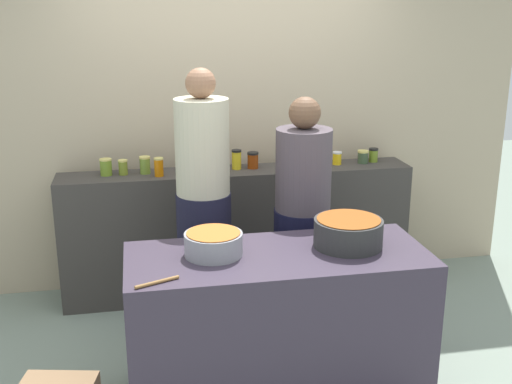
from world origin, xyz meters
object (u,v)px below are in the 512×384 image
(preserve_jar_7, at_px, (253,160))
(wooden_spoon, at_px, (157,282))
(preserve_jar_1, at_px, (123,167))
(preserve_jar_2, at_px, (145,165))
(cook_with_tongs, at_px, (204,219))
(preserve_jar_6, at_px, (236,159))
(preserve_jar_3, at_px, (159,167))
(preserve_jar_12, at_px, (373,155))
(preserve_jar_8, at_px, (295,162))
(preserve_jar_4, at_px, (193,165))
(preserve_jar_11, at_px, (363,157))
(cooking_pot_left, at_px, (213,244))
(cook_in_cap, at_px, (302,231))
(preserve_jar_9, at_px, (305,159))
(cooking_pot_center, at_px, (348,233))
(preserve_jar_0, at_px, (106,167))
(preserve_jar_10, at_px, (337,158))
(preserve_jar_5, at_px, (212,162))

(preserve_jar_7, relative_size, wooden_spoon, 0.53)
(preserve_jar_1, distance_m, preserve_jar_2, 0.16)
(cook_with_tongs, bearing_deg, preserve_jar_6, 63.23)
(preserve_jar_3, distance_m, preserve_jar_12, 1.71)
(preserve_jar_8, height_order, preserve_jar_12, preserve_jar_8)
(preserve_jar_3, relative_size, preserve_jar_4, 1.36)
(preserve_jar_6, distance_m, preserve_jar_11, 1.02)
(preserve_jar_11, height_order, cooking_pot_left, preserve_jar_11)
(preserve_jar_4, relative_size, preserve_jar_7, 0.80)
(preserve_jar_3, bearing_deg, preserve_jar_7, 7.79)
(preserve_jar_2, distance_m, cook_in_cap, 1.30)
(preserve_jar_3, distance_m, wooden_spoon, 1.62)
(preserve_jar_6, bearing_deg, wooden_spoon, -111.74)
(preserve_jar_9, xyz_separation_m, cooking_pot_center, (-0.12, -1.42, -0.09))
(preserve_jar_0, height_order, preserve_jar_7, same)
(preserve_jar_4, xyz_separation_m, preserve_jar_10, (1.14, -0.00, -0.00))
(cooking_pot_center, distance_m, cook_with_tongs, 1.06)
(preserve_jar_0, distance_m, preserve_jar_2, 0.28)
(preserve_jar_4, height_order, preserve_jar_7, preserve_jar_7)
(preserve_jar_12, height_order, wooden_spoon, preserve_jar_12)
(preserve_jar_0, relative_size, preserve_jar_9, 1.23)
(cooking_pot_left, distance_m, wooden_spoon, 0.46)
(preserve_jar_4, height_order, preserve_jar_10, same)
(preserve_jar_2, relative_size, preserve_jar_11, 1.27)
(preserve_jar_1, height_order, cook_in_cap, cook_in_cap)
(preserve_jar_1, bearing_deg, cooking_pot_left, -70.17)
(preserve_jar_10, height_order, preserve_jar_12, preserve_jar_12)
(preserve_jar_10, bearing_deg, preserve_jar_4, 179.80)
(preserve_jar_1, bearing_deg, wooden_spoon, -84.27)
(preserve_jar_2, relative_size, cooking_pot_center, 0.33)
(cooking_pot_left, bearing_deg, preserve_jar_3, 100.50)
(preserve_jar_5, xyz_separation_m, cook_with_tongs, (-0.14, -0.67, -0.22))
(preserve_jar_1, relative_size, preserve_jar_7, 0.89)
(preserve_jar_1, relative_size, preserve_jar_6, 0.75)
(preserve_jar_11, bearing_deg, wooden_spoon, -134.99)
(preserve_jar_0, bearing_deg, preserve_jar_10, -0.30)
(cooking_pot_center, bearing_deg, preserve_jar_3, 128.11)
(preserve_jar_6, height_order, preserve_jar_11, preserve_jar_6)
(preserve_jar_1, xyz_separation_m, wooden_spoon, (0.17, -1.70, -0.17))
(preserve_jar_7, height_order, preserve_jar_11, preserve_jar_7)
(preserve_jar_5, height_order, preserve_jar_6, preserve_jar_6)
(cooking_pot_left, bearing_deg, preserve_jar_8, 58.24)
(preserve_jar_5, relative_size, cooking_pot_left, 0.35)
(preserve_jar_2, bearing_deg, preserve_jar_10, -0.25)
(preserve_jar_3, relative_size, preserve_jar_7, 1.10)
(preserve_jar_6, xyz_separation_m, preserve_jar_10, (0.80, -0.01, -0.02))
(cooking_pot_left, bearing_deg, preserve_jar_5, 83.10)
(preserve_jar_7, relative_size, preserve_jar_8, 1.12)
(preserve_jar_10, bearing_deg, preserve_jar_11, 0.35)
(preserve_jar_7, distance_m, preserve_jar_9, 0.42)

